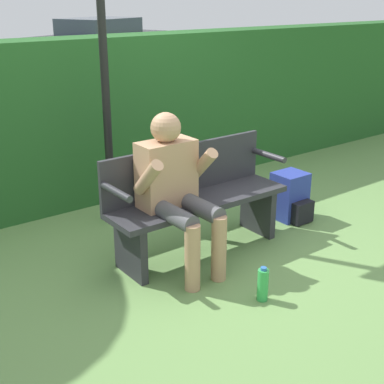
{
  "coord_description": "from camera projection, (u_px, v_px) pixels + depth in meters",
  "views": [
    {
      "loc": [
        -2.38,
        -3.05,
        1.95
      ],
      "look_at": [
        -0.15,
        -0.1,
        0.57
      ],
      "focal_mm": 50.0,
      "sensor_mm": 36.0,
      "label": 1
    }
  ],
  "objects": [
    {
      "name": "ground_plane",
      "position": [
        199.0,
        251.0,
        4.3
      ],
      "size": [
        40.0,
        40.0,
        0.0
      ],
      "primitive_type": "plane",
      "color": "#668E4C"
    },
    {
      "name": "hedge_back",
      "position": [
        98.0,
        119.0,
        5.25
      ],
      "size": [
        12.0,
        0.46,
        1.58
      ],
      "color": "#235623",
      "rests_on": "ground"
    },
    {
      "name": "park_bench",
      "position": [
        195.0,
        198.0,
        4.19
      ],
      "size": [
        1.51,
        0.42,
        0.85
      ],
      "color": "#2D2D33",
      "rests_on": "ground"
    },
    {
      "name": "person_seated",
      "position": [
        175.0,
        185.0,
        3.87
      ],
      "size": [
        0.56,
        0.64,
        1.16
      ],
      "color": "tan",
      "rests_on": "ground"
    },
    {
      "name": "backpack",
      "position": [
        291.0,
        197.0,
        4.87
      ],
      "size": [
        0.28,
        0.34,
        0.43
      ],
      "color": "#283893",
      "rests_on": "ground"
    },
    {
      "name": "water_bottle",
      "position": [
        263.0,
        285.0,
        3.59
      ],
      "size": [
        0.08,
        0.08,
        0.25
      ],
      "color": "green",
      "rests_on": "ground"
    },
    {
      "name": "signpost",
      "position": [
        103.0,
        48.0,
        4.34
      ],
      "size": [
        0.35,
        0.09,
        2.76
      ],
      "color": "black",
      "rests_on": "ground"
    },
    {
      "name": "parked_car",
      "position": [
        100.0,
        41.0,
        15.66
      ],
      "size": [
        4.82,
        3.32,
        1.28
      ],
      "rotation": [
        0.0,
        0.0,
        0.39
      ],
      "color": "black",
      "rests_on": "ground"
    }
  ]
}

